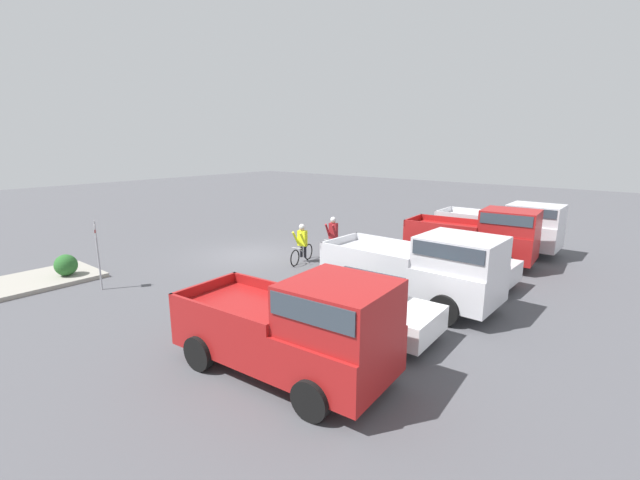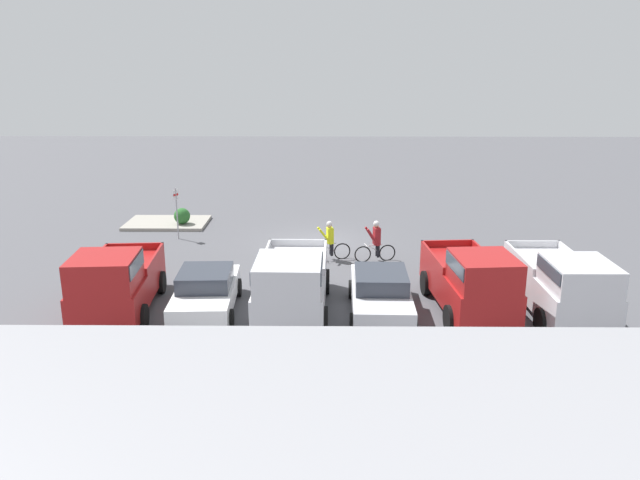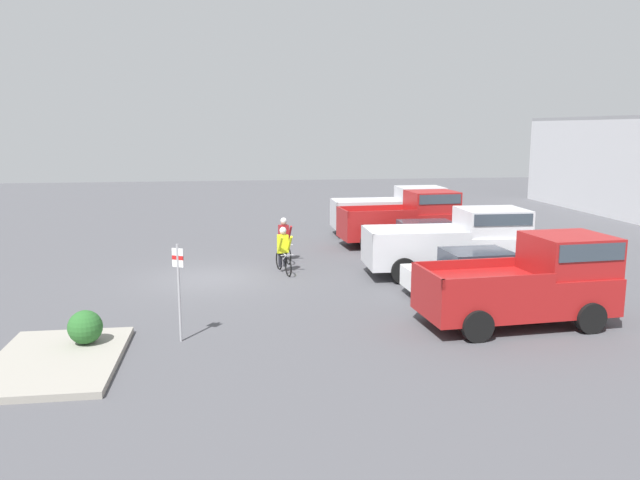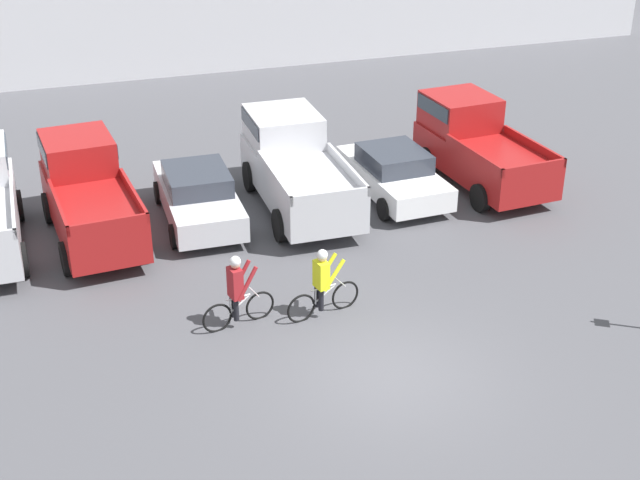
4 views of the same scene
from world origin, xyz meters
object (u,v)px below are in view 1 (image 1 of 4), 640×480
cyclist_1 (333,235)px  cyclist_0 (302,243)px  pickup_truck_1 (480,235)px  pickup_truck_3 (299,326)px  sedan_0 (450,261)px  pickup_truck_0 (506,226)px  shrub (66,265)px  pickup_truck_2 (422,267)px  sedan_1 (358,305)px  fire_lane_sign (97,249)px

cyclist_1 → cyclist_0: bearing=-5.5°
pickup_truck_1 → pickup_truck_3: (11.20, 0.12, -0.02)m
pickup_truck_1 → cyclist_1: bearing=-65.4°
sedan_0 → cyclist_1: size_ratio=2.65×
pickup_truck_3 → sedan_0: bearing=-178.7°
pickup_truck_1 → cyclist_1: pickup_truck_1 is taller
pickup_truck_1 → sedan_0: size_ratio=1.14×
pickup_truck_0 → shrub: size_ratio=6.74×
cyclist_0 → cyclist_1: (-1.88, 0.18, 0.03)m
pickup_truck_3 → cyclist_1: size_ratio=2.95×
pickup_truck_1 → pickup_truck_2: 5.65m
pickup_truck_0 → cyclist_0: bearing=-39.8°
pickup_truck_0 → sedan_1: (11.20, -0.48, -0.47)m
pickup_truck_0 → shrub: (14.37, -11.17, -0.64)m
sedan_1 → shrub: sedan_1 is taller
pickup_truck_2 → cyclist_0: pickup_truck_2 is taller
pickup_truck_1 → pickup_truck_3: bearing=0.6°
pickup_truck_1 → shrub: pickup_truck_1 is taller
pickup_truck_3 → shrub: size_ratio=6.45×
sedan_0 → cyclist_1: (-0.27, -5.54, 0.12)m
shrub → sedan_0: bearing=128.9°
pickup_truck_1 → shrub: (11.60, -10.95, -0.66)m
cyclist_1 → sedan_1: bearing=42.4°
pickup_truck_1 → fire_lane_sign: size_ratio=2.19×
pickup_truck_0 → pickup_truck_2: pickup_truck_2 is taller
pickup_truck_3 → cyclist_0: pickup_truck_3 is taller
pickup_truck_1 → fire_lane_sign: (11.32, -8.83, 0.24)m
cyclist_0 → shrub: 8.82m
sedan_0 → shrub: sedan_0 is taller
fire_lane_sign → shrub: fire_lane_sign is taller
pickup_truck_2 → fire_lane_sign: (5.68, -9.02, 0.24)m
pickup_truck_1 → pickup_truck_2: size_ratio=0.94×
cyclist_0 → fire_lane_sign: fire_lane_sign is taller
pickup_truck_3 → cyclist_0: (-6.75, -5.91, -0.36)m
sedan_0 → shrub: (8.77, -10.87, -0.19)m
pickup_truck_0 → pickup_truck_2: (8.41, -0.03, 0.02)m
shrub → pickup_truck_1: bearing=136.7°
cyclist_1 → pickup_truck_3: bearing=33.6°
pickup_truck_2 → cyclist_1: bearing=-117.9°
pickup_truck_3 → fire_lane_sign: (0.12, -8.95, 0.25)m
pickup_truck_0 → sedan_1: size_ratio=1.22×
cyclist_1 → fire_lane_sign: (8.75, -3.22, 0.58)m
pickup_truck_2 → fire_lane_sign: 10.66m
sedan_0 → pickup_truck_3: size_ratio=0.90×
pickup_truck_3 → fire_lane_sign: fire_lane_sign is taller
sedan_1 → fire_lane_sign: fire_lane_sign is taller
fire_lane_sign → pickup_truck_0: bearing=147.3°
pickup_truck_3 → shrub: bearing=-87.9°
cyclist_1 → pickup_truck_2: bearing=62.1°
cyclist_0 → pickup_truck_2: bearing=78.7°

